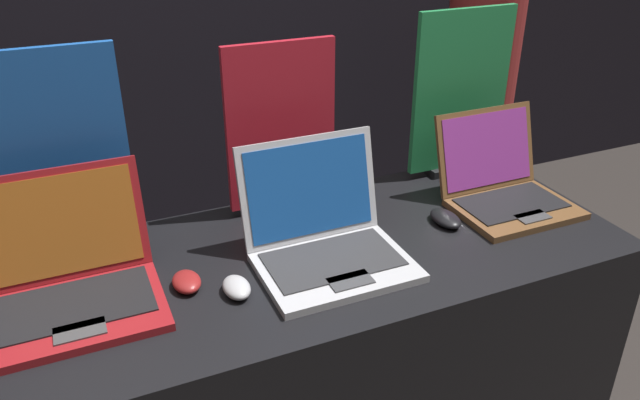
% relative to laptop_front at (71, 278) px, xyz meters
% --- Properties ---
extents(display_counter, '(1.65, 0.68, 0.87)m').
position_rel_laptop_front_xyz_m(display_counter, '(0.61, -0.02, -0.50)').
color(display_counter, black).
rests_on(display_counter, ground_plane).
extents(laptop_front, '(0.38, 0.33, 0.29)m').
position_rel_laptop_front_xyz_m(laptop_front, '(0.00, 0.00, 0.00)').
color(laptop_front, maroon).
rests_on(laptop_front, display_counter).
extents(mouse_front, '(0.07, 0.10, 0.03)m').
position_rel_laptop_front_xyz_m(mouse_front, '(0.25, -0.05, -0.05)').
color(mouse_front, maroon).
rests_on(mouse_front, display_counter).
extents(promo_stand_front, '(0.38, 0.07, 0.54)m').
position_rel_laptop_front_xyz_m(promo_stand_front, '(-0.00, 0.22, 0.19)').
color(promo_stand_front, black).
rests_on(promo_stand_front, display_counter).
extents(laptop_middle, '(0.38, 0.35, 0.29)m').
position_rel_laptop_front_xyz_m(laptop_middle, '(0.61, -0.06, 0.00)').
color(laptop_middle, '#B7B7BC').
rests_on(laptop_middle, display_counter).
extents(mouse_middle, '(0.06, 0.10, 0.03)m').
position_rel_laptop_front_xyz_m(mouse_middle, '(0.35, -0.12, -0.05)').
color(mouse_middle, '#B2B2B7').
rests_on(mouse_middle, display_counter).
extents(promo_stand_middle, '(0.32, 0.07, 0.49)m').
position_rel_laptop_front_xyz_m(promo_stand_middle, '(0.61, 0.24, 0.17)').
color(promo_stand_middle, black).
rests_on(promo_stand_middle, display_counter).
extents(laptop_back, '(0.34, 0.33, 0.26)m').
position_rel_laptop_front_xyz_m(laptop_back, '(1.22, 0.01, -0.01)').
color(laptop_back, brown).
rests_on(laptop_back, display_counter).
extents(mouse_back, '(0.07, 0.12, 0.03)m').
position_rel_laptop_front_xyz_m(mouse_back, '(0.99, -0.03, -0.05)').
color(mouse_back, black).
rests_on(mouse_back, display_counter).
extents(promo_stand_back, '(0.34, 0.07, 0.53)m').
position_rel_laptop_front_xyz_m(promo_stand_back, '(1.22, 0.26, 0.19)').
color(promo_stand_back, black).
rests_on(promo_stand_back, display_counter).
extents(person_bystander, '(0.30, 0.30, 1.60)m').
position_rel_laptop_front_xyz_m(person_bystander, '(1.69, 0.78, -0.10)').
color(person_bystander, '#282833').
rests_on(person_bystander, ground_plane).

